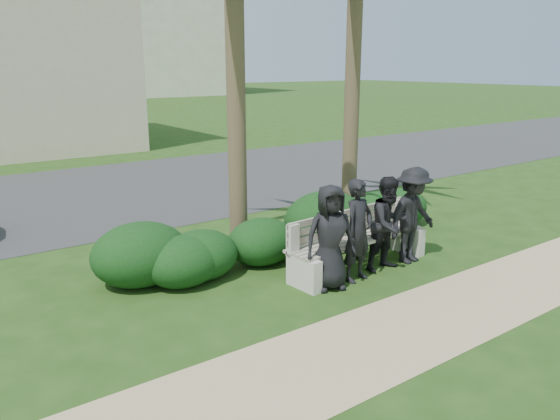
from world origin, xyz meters
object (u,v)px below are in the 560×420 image
Objects in this scene: park_bench at (359,244)px; man_d at (412,215)px; man_c at (389,224)px; man_a at (330,237)px; man_b at (358,231)px.

man_d reaches higher than park_bench.
man_a is at bearing -178.91° from man_c.
man_c is at bearing -7.89° from man_b.
man_a is 1.02× the size of man_c.
man_a is 1.85m from man_d.
man_c is at bearing 19.14° from man_a.
man_b is at bearing -140.19° from park_bench.
park_bench is at bearing 37.74° from man_a.
man_d reaches higher than man_a.
man_c is (1.27, 0.02, -0.02)m from man_a.
man_a is 0.97× the size of man_d.
man_d is at bearing -8.86° from man_b.
man_b is 0.72m from man_c.
man_d is (0.93, -0.29, 0.39)m from park_bench.
park_bench is at bearing 139.38° from man_c.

